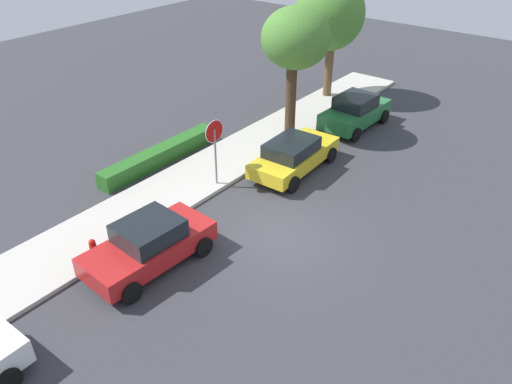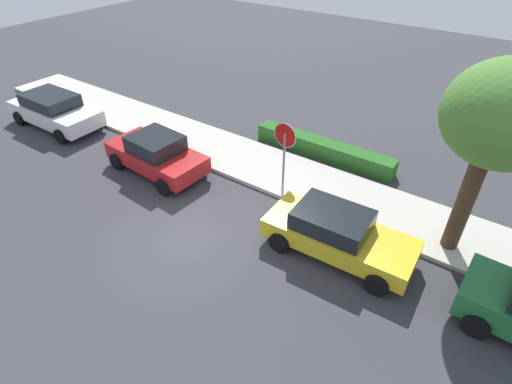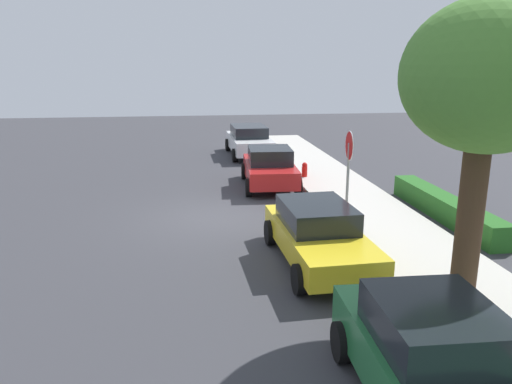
{
  "view_description": "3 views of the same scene",
  "coord_description": "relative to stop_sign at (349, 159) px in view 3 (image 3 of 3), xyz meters",
  "views": [
    {
      "loc": [
        -10.81,
        -7.48,
        9.85
      ],
      "look_at": [
        0.22,
        1.2,
        1.15
      ],
      "focal_mm": 35.0,
      "sensor_mm": 36.0,
      "label": 1
    },
    {
      "loc": [
        6.91,
        -6.1,
        8.36
      ],
      "look_at": [
        1.46,
        1.65,
        1.46
      ],
      "focal_mm": 28.0,
      "sensor_mm": 36.0,
      "label": 2
    },
    {
      "loc": [
        14.59,
        -0.76,
        4.59
      ],
      "look_at": [
        1.65,
        1.04,
        1.18
      ],
      "focal_mm": 35.0,
      "sensor_mm": 36.0,
      "label": 3
    }
  ],
  "objects": [
    {
      "name": "fire_hydrant",
      "position": [
        -5.54,
        0.06,
        -1.54
      ],
      "size": [
        0.3,
        0.22,
        0.72
      ],
      "color": "red",
      "rests_on": "ground_plane"
    },
    {
      "name": "ground_plane",
      "position": [
        -1.09,
        -3.79,
        -1.9
      ],
      "size": [
        60.0,
        60.0,
        0.0
      ],
      "primitive_type": "plane",
      "color": "#38383D"
    },
    {
      "name": "parked_car_red",
      "position": [
        -4.63,
        -1.51,
        -1.15
      ],
      "size": [
        4.07,
        2.17,
        1.5
      ],
      "color": "red",
      "rests_on": "ground_plane"
    },
    {
      "name": "parked_car_green",
      "position": [
        8.1,
        -1.44,
        -1.11
      ],
      "size": [
        3.95,
        2.03,
        1.57
      ],
      "color": "#236B38",
      "rests_on": "ground_plane"
    },
    {
      "name": "sidewalk_curb",
      "position": [
        -1.09,
        0.99,
        -1.83
      ],
      "size": [
        32.0,
        2.71,
        0.14
      ],
      "primitive_type": "cube",
      "color": "beige",
      "rests_on": "ground_plane"
    },
    {
      "name": "stop_sign",
      "position": [
        0.0,
        0.0,
        0.0
      ],
      "size": [
        0.86,
        0.08,
        2.72
      ],
      "color": "gray",
      "rests_on": "ground_plane"
    },
    {
      "name": "parked_car_yellow",
      "position": [
        2.81,
        -1.6,
        -1.18
      ],
      "size": [
        4.35,
        2.07,
        1.39
      ],
      "color": "yellow",
      "rests_on": "ground_plane"
    },
    {
      "name": "parked_car_white",
      "position": [
        -11.25,
        -1.46,
        -1.12
      ],
      "size": [
        4.63,
        2.15,
        1.5
      ],
      "color": "white",
      "rests_on": "ground_plane"
    },
    {
      "name": "front_yard_hedge",
      "position": [
        -0.02,
        3.08,
        -1.56
      ],
      "size": [
        5.87,
        0.7,
        0.68
      ],
      "color": "#286623",
      "rests_on": "ground_plane"
    },
    {
      "name": "street_tree_near_corner",
      "position": [
        5.66,
        0.43,
        2.39
      ],
      "size": [
        2.93,
        2.93,
        5.67
      ],
      "color": "#422D1E",
      "rests_on": "ground_plane"
    }
  ]
}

